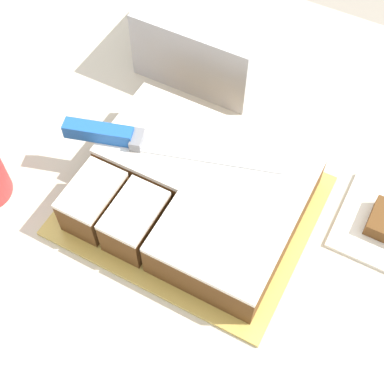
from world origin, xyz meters
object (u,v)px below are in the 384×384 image
Objects in this scene: cake_board at (192,205)px; storage_box at (212,33)px; knife at (130,138)px; cake at (195,192)px.

storage_box is (-0.11, 0.28, 0.06)m from cake_board.
knife reaches higher than cake_board.
knife is at bearing 172.09° from cake_board.
storage_box reaches higher than knife.
cake is at bearing -67.37° from storage_box.
cake_board is 1.14× the size of cake.
cake is 0.98× the size of knife.
knife is at bearing 173.64° from cake.
cake is at bearing 37.84° from cake_board.
cake is (0.00, 0.00, 0.04)m from cake_board.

